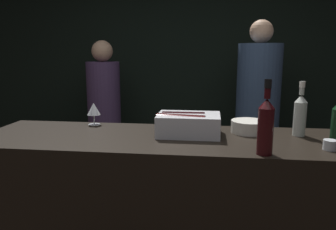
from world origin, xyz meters
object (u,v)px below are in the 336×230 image
bowl_white (249,126)px  candle_votive (330,145)px  person_blond_tee (257,110)px  white_wine_bottle (300,113)px  ice_bin_with_bottles (187,124)px  red_wine_bottle_black_foil (266,124)px  wine_glass (94,110)px  person_in_hoodie (104,114)px

bowl_white → candle_votive: bowl_white is taller
person_blond_tee → bowl_white: bearing=23.4°
white_wine_bottle → person_blond_tee: (-0.06, 1.21, -0.19)m
ice_bin_with_bottles → white_wine_bottle: 0.64m
ice_bin_with_bottles → red_wine_bottle_black_foil: bearing=-39.8°
white_wine_bottle → candle_votive: bearing=-74.2°
bowl_white → wine_glass: (-0.98, 0.09, 0.06)m
red_wine_bottle_black_foil → person_in_hoodie: (-1.32, 1.68, -0.30)m
red_wine_bottle_black_foil → person_in_hoodie: bearing=128.3°
ice_bin_with_bottles → candle_votive: 0.74m
wine_glass → candle_votive: 1.40m
candle_votive → ice_bin_with_bottles: bearing=163.8°
candle_votive → person_blond_tee: (-0.14, 1.48, -0.09)m
person_in_hoodie → white_wine_bottle: bearing=128.8°
candle_votive → red_wine_bottle_black_foil: (-0.33, -0.11, 0.12)m
bowl_white → person_in_hoodie: size_ratio=0.12×
red_wine_bottle_black_foil → white_wine_bottle: 0.46m
wine_glass → red_wine_bottle_black_foil: 1.13m
wine_glass → person_blond_tee: size_ratio=0.08×
person_blond_tee → red_wine_bottle_black_foil: bearing=27.1°
red_wine_bottle_black_foil → bowl_white: bearing=93.4°
person_blond_tee → wine_glass: bearing=-14.1°
wine_glass → red_wine_bottle_black_foil: (1.01, -0.51, 0.04)m
wine_glass → candle_votive: (1.34, -0.40, -0.08)m
white_wine_bottle → person_blond_tee: bearing=92.9°
ice_bin_with_bottles → person_in_hoodie: bearing=124.7°
candle_votive → white_wine_bottle: white_wine_bottle is taller
wine_glass → white_wine_bottle: bearing=-5.7°
ice_bin_with_bottles → white_wine_bottle: (0.64, 0.07, 0.06)m
red_wine_bottle_black_foil → person_in_hoodie: 2.16m
ice_bin_with_bottles → bowl_white: 0.37m
wine_glass → person_blond_tee: person_blond_tee is taller
bowl_white → white_wine_bottle: size_ratio=0.66×
ice_bin_with_bottles → candle_votive: (0.71, -0.21, -0.04)m
wine_glass → red_wine_bottle_black_foil: size_ratio=0.41×
ice_bin_with_bottles → person_blond_tee: size_ratio=0.20×
bowl_white → red_wine_bottle_black_foil: red_wine_bottle_black_foil is taller
candle_votive → person_blond_tee: person_blond_tee is taller
bowl_white → person_in_hoodie: (-1.30, 1.26, -0.19)m
white_wine_bottle → person_blond_tee: 1.22m
ice_bin_with_bottles → person_blond_tee: 1.40m
bowl_white → person_in_hoodie: person_in_hoodie is taller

